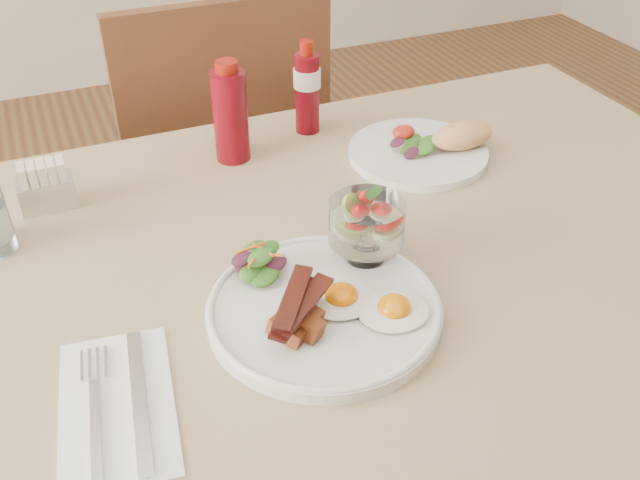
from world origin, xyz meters
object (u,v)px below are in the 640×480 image
Objects in this scene: table at (344,304)px; fruit_cup at (366,223)px; main_plate at (324,311)px; sugar_caddy at (46,188)px; chair_far at (219,170)px; second_plate at (428,148)px; hot_sauce_bottle at (307,89)px; ketchup_bottle at (230,114)px.

table is 0.16m from fruit_cup.
main_plate is 0.47m from sugar_caddy.
main_plate is (-0.07, -0.10, 0.10)m from table.
table is at bearing -90.00° from chair_far.
second_plate is 0.59m from sugar_caddy.
chair_far is at bearing 84.49° from main_plate.
hot_sauce_bottle reaches higher than table.
sugar_caddy reaches higher than table.
ketchup_bottle is (-0.06, -0.36, 0.30)m from chair_far.
fruit_cup is 0.48m from sugar_caddy.
hot_sauce_bottle is (0.09, 0.35, 0.17)m from table.
main_plate is 0.49m from hot_sauce_bottle.
second_plate is (0.22, 0.23, -0.05)m from fruit_cup.
chair_far is 0.76m from fruit_cup.
fruit_cup is at bearing 38.11° from main_plate.
fruit_cup is 0.32m from second_plate.
hot_sauce_bottle is 0.45m from sugar_caddy.
chair_far is 11.77× the size of sugar_caddy.
hot_sauce_bottle is (-0.15, 0.16, 0.06)m from second_plate.
ketchup_bottle is 0.15m from hot_sauce_bottle.
sugar_caddy is (-0.29, -0.04, -0.05)m from ketchup_bottle.
table is 0.46m from sugar_caddy.
second_plate is at bearing -63.48° from chair_far.
hot_sauce_bottle is (0.08, 0.39, 0.01)m from fruit_cup.
chair_far is at bearing 47.96° from sugar_caddy.
chair_far is 5.78× the size of hot_sauce_bottle.
chair_far reaches higher than second_plate.
sugar_caddy reaches higher than second_plate.
fruit_cup is 0.59× the size of ketchup_bottle.
hot_sauce_bottle is (0.15, 0.04, 0.00)m from ketchup_bottle.
sugar_caddy is at bearing 139.62° from fruit_cup.
ketchup_bottle is at bearing 88.00° from main_plate.
table is 13.73× the size of fruit_cup.
chair_far reaches higher than main_plate.
ketchup_bottle reaches higher than sugar_caddy.
chair_far is at bearing 105.74° from hot_sauce_bottle.
ketchup_bottle is (0.01, 0.41, 0.07)m from main_plate.
hot_sauce_bottle is at bearing 16.46° from ketchup_bottle.
hot_sauce_bottle is at bearing 10.02° from sugar_caddy.
main_plate is 1.16× the size of second_plate.
fruit_cup is at bearing -78.21° from ketchup_bottle.
ketchup_bottle is at bearing 6.73° from sugar_caddy.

